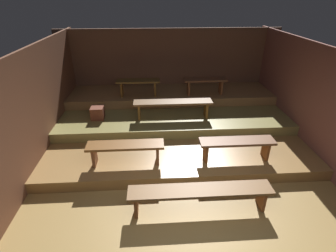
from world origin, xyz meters
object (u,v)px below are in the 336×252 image
object	(u,v)px
bench_upper_right	(205,82)
wooden_crate_middle	(98,113)
bench_upper_left	(138,84)
bench_floor_center	(200,193)
bench_lower_right	(237,144)
bench_middle_center	(173,104)
bench_lower_left	(126,148)

from	to	relation	value
bench_upper_right	wooden_crate_middle	size ratio (longest dim) A/B	3.85
bench_upper_left	bench_floor_center	bearing A→B (deg)	-73.07
bench_floor_center	bench_lower_right	size ratio (longest dim) A/B	1.59
wooden_crate_middle	bench_middle_center	bearing A→B (deg)	-2.04
bench_middle_center	bench_upper_right	world-z (taller)	bench_upper_right
bench_floor_center	bench_middle_center	distance (m)	2.54
bench_lower_left	wooden_crate_middle	world-z (taller)	wooden_crate_middle
bench_lower_right	bench_middle_center	xyz separation A→B (m)	(-1.09, 1.45, 0.23)
bench_floor_center	bench_lower_right	xyz separation A→B (m)	(0.87, 1.04, 0.20)
bench_middle_center	wooden_crate_middle	world-z (taller)	bench_middle_center
bench_lower_right	bench_upper_left	distance (m)	3.11
bench_upper_left	bench_upper_right	size ratio (longest dim) A/B	1.00
bench_upper_left	bench_upper_right	bearing A→B (deg)	0.00
bench_lower_left	bench_upper_right	bearing A→B (deg)	51.48
bench_upper_right	bench_lower_left	bearing A→B (deg)	-128.52
bench_lower_right	bench_upper_right	distance (m)	2.45
bench_lower_right	wooden_crate_middle	size ratio (longest dim) A/B	4.88
bench_floor_center	bench_upper_right	size ratio (longest dim) A/B	2.01
bench_floor_center	bench_middle_center	bearing A→B (deg)	95.13
bench_lower_left	bench_middle_center	size ratio (longest dim) A/B	0.78
bench_lower_left	bench_lower_right	size ratio (longest dim) A/B	1.00
bench_lower_right	wooden_crate_middle	bearing A→B (deg)	151.97
bench_floor_center	bench_upper_right	xyz separation A→B (m)	(0.70, 3.45, 0.64)
bench_upper_right	wooden_crate_middle	world-z (taller)	bench_upper_right
wooden_crate_middle	bench_upper_right	bearing A→B (deg)	18.39
bench_middle_center	bench_upper_right	distance (m)	1.34
bench_middle_center	wooden_crate_middle	size ratio (longest dim) A/B	6.28
bench_upper_right	wooden_crate_middle	bearing A→B (deg)	-161.61
bench_floor_center	wooden_crate_middle	world-z (taller)	wooden_crate_middle
bench_lower_right	bench_upper_right	size ratio (longest dim) A/B	1.27
bench_lower_left	bench_lower_right	xyz separation A→B (m)	(2.08, 0.00, 0.00)
bench_lower_left	bench_upper_right	size ratio (longest dim) A/B	1.27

